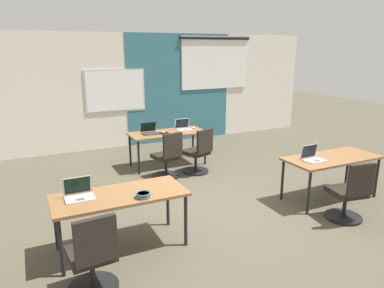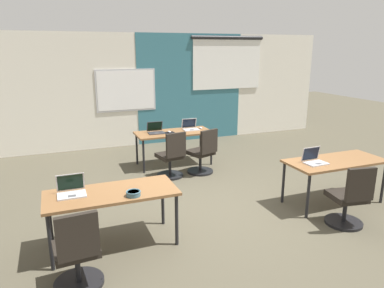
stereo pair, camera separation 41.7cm
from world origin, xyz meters
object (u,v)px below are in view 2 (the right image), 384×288
at_px(desk_far_center, 174,135).
at_px(mouse_far_left, 169,132).
at_px(chair_near_right_inner, 349,201).
at_px(snack_bowl, 133,193).
at_px(desk_near_right, 335,164).
at_px(chair_near_left_end, 77,256).
at_px(laptop_near_right_inner, 314,160).
at_px(laptop_near_left_end, 71,190).
at_px(mouse_far_right, 201,128).
at_px(laptop_far_left, 156,131).
at_px(chair_far_left, 172,159).
at_px(chair_far_right, 203,155).
at_px(laptop_far_right, 190,127).
at_px(desk_near_left, 112,196).

distance_m(desk_far_center, mouse_far_left, 0.15).
xyz_separation_m(chair_near_right_inner, snack_bowl, (-2.90, 0.48, 0.38)).
bearing_deg(desk_near_right, desk_far_center, 122.01).
xyz_separation_m(chair_near_right_inner, chair_near_left_end, (-3.61, -0.03, 0.00)).
relative_size(laptop_near_right_inner, laptop_near_left_end, 1.03).
relative_size(mouse_far_right, laptop_far_left, 0.30).
height_order(desk_far_center, chair_near_right_inner, chair_near_right_inner).
distance_m(mouse_far_right, chair_far_left, 1.31).
bearing_deg(laptop_far_left, mouse_far_left, -16.75).
height_order(desk_near_right, chair_far_left, chair_far_left).
distance_m(chair_far_right, chair_near_left_end, 3.81).
distance_m(desk_far_center, chair_far_left, 0.85).
height_order(laptop_near_left_end, snack_bowl, laptop_near_left_end).
xyz_separation_m(chair_far_right, mouse_far_left, (-0.46, 0.70, 0.36)).
height_order(laptop_near_left_end, mouse_far_left, laptop_near_left_end).
relative_size(desk_far_center, laptop_near_left_end, 4.83).
distance_m(desk_far_center, chair_far_right, 0.87).
distance_m(mouse_far_right, laptop_near_right_inner, 2.95).
bearing_deg(mouse_far_left, chair_near_right_inner, -66.69).
xyz_separation_m(chair_near_left_end, snack_bowl, (0.71, 0.52, 0.38)).
relative_size(desk_far_center, laptop_far_right, 4.68).
xyz_separation_m(chair_near_left_end, laptop_far_left, (1.85, 3.59, 0.39)).
distance_m(chair_near_right_inner, snack_bowl, 2.97).
distance_m(chair_far_right, laptop_near_right_inner, 2.31).
bearing_deg(chair_far_left, desk_near_left, 43.93).
distance_m(chair_near_right_inner, laptop_near_left_end, 3.70).
relative_size(desk_near_right, laptop_far_right, 4.68).
bearing_deg(desk_near_right, laptop_near_right_inner, 178.73).
relative_size(desk_near_left, chair_near_left_end, 1.74).
bearing_deg(snack_bowl, desk_near_left, 134.91).
bearing_deg(chair_near_right_inner, chair_far_right, -60.18).
xyz_separation_m(desk_near_left, laptop_far_left, (1.37, 2.85, 0.11)).
xyz_separation_m(chair_far_right, laptop_near_left_end, (-2.56, -1.97, 0.39)).
bearing_deg(chair_near_right_inner, desk_near_right, -108.13).
distance_m(laptop_near_left_end, mouse_far_left, 3.39).
relative_size(chair_near_right_inner, snack_bowl, 5.18).
distance_m(laptop_near_right_inner, chair_far_left, 2.65).
relative_size(desk_near_left, snack_bowl, 9.01).
bearing_deg(chair_far_left, laptop_near_left_end, 34.92).
xyz_separation_m(desk_near_right, chair_near_right_inner, (-0.37, -0.71, -0.28)).
height_order(laptop_far_right, chair_near_right_inner, laptop_far_right).
bearing_deg(laptop_far_right, desk_near_right, -62.51).
bearing_deg(laptop_near_left_end, desk_far_center, 51.03).
height_order(desk_far_center, laptop_near_left_end, laptop_near_left_end).
relative_size(mouse_far_right, chair_far_right, 0.11).
distance_m(desk_near_left, laptop_far_right, 3.60).
bearing_deg(laptop_near_left_end, chair_near_right_inner, -12.36).
height_order(desk_near_left, chair_far_right, chair_far_right).
height_order(desk_near_left, desk_near_right, same).
relative_size(chair_far_right, chair_near_right_inner, 1.00).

